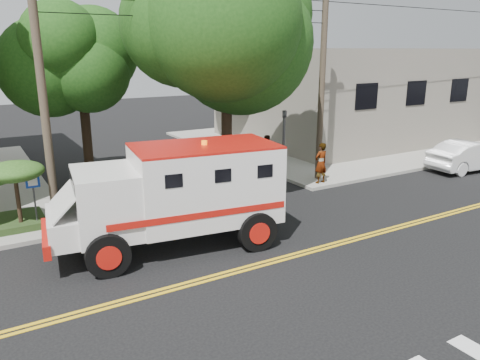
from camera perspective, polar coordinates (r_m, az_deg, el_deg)
ground at (r=14.44m, az=5.98°, el=-9.32°), size 100.00×100.00×0.00m
sidewalk_ne at (r=32.69m, az=10.90°, el=4.72°), size 17.00×17.00×0.15m
building_right at (r=33.65m, az=12.55°, el=10.23°), size 14.00×12.00×6.00m
utility_pole_left at (r=16.67m, az=-22.87°, el=9.00°), size 0.28×0.28×9.00m
utility_pole_right at (r=21.96m, az=9.94°, el=11.26°), size 0.28×0.28×9.00m
tree_main at (r=19.39m, az=-0.10°, el=18.94°), size 6.08×5.70×9.85m
tree_left at (r=22.84m, az=-18.02°, el=14.00°), size 4.48×4.20×7.70m
tree_right at (r=31.12m, az=1.91°, el=15.61°), size 4.80×4.50×8.20m
traffic_signal at (r=20.24m, az=5.34°, el=4.58°), size 0.15×0.18×3.60m
accessibility_sign at (r=17.34m, az=-23.83°, el=-1.50°), size 0.45×0.10×2.02m
armored_truck at (r=14.64m, az=-7.67°, el=-1.33°), size 7.38×3.64×3.23m
parked_sedan at (r=27.03m, az=26.19°, el=2.69°), size 4.85×2.00×1.56m
pedestrian_a at (r=21.66m, az=9.84°, el=2.05°), size 0.71×0.50×1.87m
pedestrian_b at (r=24.53m, az=3.21°, el=3.58°), size 0.83×0.66×1.66m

